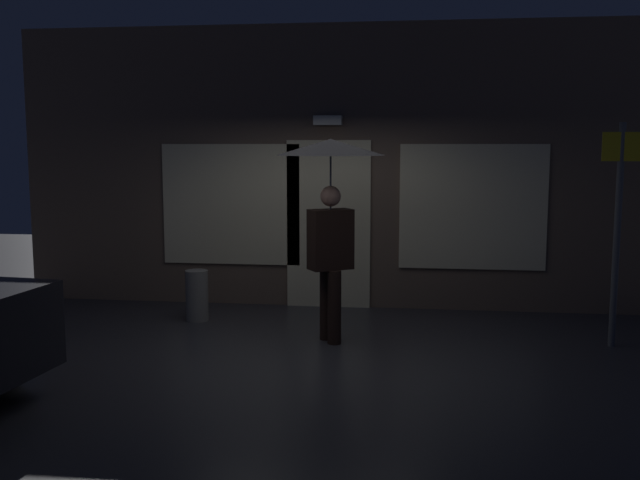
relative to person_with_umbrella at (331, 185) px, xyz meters
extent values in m
plane|color=#2D2D33|center=(-0.23, -0.46, -1.72)|extent=(18.00, 18.00, 0.00)
cube|color=brown|center=(-0.23, 1.89, 0.12)|extent=(8.34, 0.30, 3.69)
cube|color=beige|center=(-0.23, 1.72, -0.62)|extent=(1.10, 0.04, 2.20)
cube|color=beige|center=(-1.54, 1.72, -0.37)|extent=(1.86, 0.04, 1.60)
cube|color=beige|center=(1.63, 1.72, -0.37)|extent=(1.86, 0.04, 1.60)
cube|color=white|center=(-0.23, 1.64, 0.73)|extent=(0.36, 0.16, 0.12)
cylinder|color=black|center=(0.05, -0.08, -1.32)|extent=(0.15, 0.15, 0.80)
cylinder|color=black|center=(-0.05, 0.09, -1.32)|extent=(0.15, 0.15, 0.80)
cube|color=black|center=(0.00, 0.00, -0.59)|extent=(0.52, 0.45, 0.65)
cube|color=silver|center=(-0.07, -0.11, -0.59)|extent=(0.13, 0.09, 0.52)
cube|color=navy|center=(-0.07, -0.11, -0.61)|extent=(0.06, 0.05, 0.42)
sphere|color=tan|center=(0.00, 0.00, -0.12)|extent=(0.22, 0.22, 0.22)
cylinder|color=slate|center=(0.00, 0.00, -0.04)|extent=(0.02, 0.02, 1.04)
cone|color=black|center=(0.00, 0.00, 0.40)|extent=(1.16, 1.16, 0.17)
cylinder|color=#595B60|center=(3.01, 0.21, -0.53)|extent=(0.07, 0.07, 2.37)
cube|color=gold|center=(3.01, 0.19, 0.40)|extent=(0.40, 0.02, 0.30)
cylinder|color=slate|center=(-1.73, 0.74, -1.41)|extent=(0.27, 0.27, 0.62)
camera|label=1|loc=(0.91, -7.74, 0.43)|focal=40.98mm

